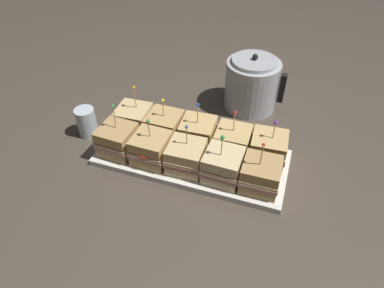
{
  "coord_description": "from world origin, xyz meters",
  "views": [
    {
      "loc": [
        0.25,
        -0.72,
        0.74
      ],
      "look_at": [
        0.0,
        0.0,
        0.06
      ],
      "focal_mm": 32.0,
      "sensor_mm": 36.0,
      "label": 1
    }
  ],
  "objects_px": {
    "sandwich_front_far_right": "(261,175)",
    "sandwich_back_right": "(233,142)",
    "sandwich_front_far_left": "(118,140)",
    "sandwich_back_far_right": "(268,149)",
    "kettle_steel": "(252,84)",
    "drinking_glass": "(87,122)",
    "serving_platter": "(192,157)",
    "sandwich_front_center": "(186,157)",
    "sandwich_back_left": "(165,127)",
    "sandwich_front_left": "(151,149)",
    "sandwich_back_far_left": "(134,120)",
    "sandwich_front_right": "(223,166)",
    "sandwich_back_center": "(197,133)"
  },
  "relations": [
    {
      "from": "sandwich_front_far_right",
      "to": "sandwich_back_right",
      "type": "bearing_deg",
      "value": 133.77
    },
    {
      "from": "sandwich_front_far_left",
      "to": "sandwich_back_far_right",
      "type": "height_order",
      "value": "sandwich_front_far_left"
    },
    {
      "from": "kettle_steel",
      "to": "drinking_glass",
      "type": "distance_m",
      "value": 0.59
    },
    {
      "from": "sandwich_back_far_right",
      "to": "sandwich_back_right",
      "type": "bearing_deg",
      "value": -179.6
    },
    {
      "from": "serving_platter",
      "to": "sandwich_front_center",
      "type": "height_order",
      "value": "sandwich_front_center"
    },
    {
      "from": "sandwich_back_right",
      "to": "sandwich_back_left",
      "type": "bearing_deg",
      "value": -179.46
    },
    {
      "from": "sandwich_front_left",
      "to": "sandwich_back_far_left",
      "type": "relative_size",
      "value": 0.89
    },
    {
      "from": "sandwich_front_far_left",
      "to": "sandwich_back_right",
      "type": "xyz_separation_m",
      "value": [
        0.33,
        0.11,
        -0.0
      ]
    },
    {
      "from": "serving_platter",
      "to": "kettle_steel",
      "type": "height_order",
      "value": "kettle_steel"
    },
    {
      "from": "serving_platter",
      "to": "sandwich_back_right",
      "type": "relative_size",
      "value": 3.7
    },
    {
      "from": "sandwich_front_left",
      "to": "sandwich_front_far_right",
      "type": "bearing_deg",
      "value": 0.09
    },
    {
      "from": "sandwich_front_left",
      "to": "sandwich_front_far_right",
      "type": "distance_m",
      "value": 0.32
    },
    {
      "from": "drinking_glass",
      "to": "sandwich_back_far_left",
      "type": "bearing_deg",
      "value": 16.5
    },
    {
      "from": "sandwich_front_far_right",
      "to": "sandwich_back_far_left",
      "type": "distance_m",
      "value": 0.45
    },
    {
      "from": "serving_platter",
      "to": "sandwich_front_center",
      "type": "xyz_separation_m",
      "value": [
        -0.0,
        -0.05,
        0.05
      ]
    },
    {
      "from": "sandwich_front_far_left",
      "to": "sandwich_front_left",
      "type": "relative_size",
      "value": 1.13
    },
    {
      "from": "sandwich_front_right",
      "to": "drinking_glass",
      "type": "height_order",
      "value": "sandwich_front_right"
    },
    {
      "from": "sandwich_front_far_left",
      "to": "sandwich_back_far_right",
      "type": "distance_m",
      "value": 0.45
    },
    {
      "from": "sandwich_front_left",
      "to": "sandwich_back_right",
      "type": "distance_m",
      "value": 0.25
    },
    {
      "from": "serving_platter",
      "to": "sandwich_back_right",
      "type": "xyz_separation_m",
      "value": [
        0.11,
        0.05,
        0.05
      ]
    },
    {
      "from": "sandwich_back_far_left",
      "to": "sandwich_back_right",
      "type": "height_order",
      "value": "sandwich_back_far_left"
    },
    {
      "from": "sandwich_front_far_left",
      "to": "sandwich_front_center",
      "type": "height_order",
      "value": "sandwich_front_far_left"
    },
    {
      "from": "sandwich_front_center",
      "to": "sandwich_back_far_right",
      "type": "xyz_separation_m",
      "value": [
        0.22,
        0.11,
        0.0
      ]
    },
    {
      "from": "sandwich_back_center",
      "to": "drinking_glass",
      "type": "bearing_deg",
      "value": -172.87
    },
    {
      "from": "serving_platter",
      "to": "sandwich_back_center",
      "type": "xyz_separation_m",
      "value": [
        -0.0,
        0.05,
        0.05
      ]
    },
    {
      "from": "sandwich_back_right",
      "to": "sandwich_front_right",
      "type": "bearing_deg",
      "value": -90.52
    },
    {
      "from": "sandwich_front_center",
      "to": "kettle_steel",
      "type": "bearing_deg",
      "value": 74.85
    },
    {
      "from": "serving_platter",
      "to": "sandwich_front_far_right",
      "type": "distance_m",
      "value": 0.23
    },
    {
      "from": "sandwich_front_center",
      "to": "drinking_glass",
      "type": "distance_m",
      "value": 0.37
    },
    {
      "from": "sandwich_front_far_left",
      "to": "sandwich_front_right",
      "type": "height_order",
      "value": "sandwich_front_far_left"
    },
    {
      "from": "sandwich_front_far_left",
      "to": "sandwich_back_center",
      "type": "height_order",
      "value": "sandwich_front_far_left"
    },
    {
      "from": "sandwich_front_right",
      "to": "sandwich_back_right",
      "type": "xyz_separation_m",
      "value": [
        0.0,
        0.11,
        -0.0
      ]
    },
    {
      "from": "sandwich_front_far_left",
      "to": "sandwich_front_center",
      "type": "distance_m",
      "value": 0.22
    },
    {
      "from": "sandwich_front_center",
      "to": "sandwich_back_far_left",
      "type": "xyz_separation_m",
      "value": [
        -0.22,
        0.11,
        0.0
      ]
    },
    {
      "from": "sandwich_back_far_left",
      "to": "sandwich_back_right",
      "type": "bearing_deg",
      "value": 0.24
    },
    {
      "from": "sandwich_front_far_right",
      "to": "drinking_glass",
      "type": "xyz_separation_m",
      "value": [
        -0.59,
        0.06,
        -0.01
      ]
    },
    {
      "from": "drinking_glass",
      "to": "sandwich_front_right",
      "type": "bearing_deg",
      "value": -7.65
    },
    {
      "from": "sandwich_front_center",
      "to": "sandwich_back_far_right",
      "type": "height_order",
      "value": "sandwich_front_center"
    },
    {
      "from": "sandwich_front_left",
      "to": "kettle_steel",
      "type": "height_order",
      "value": "kettle_steel"
    },
    {
      "from": "drinking_glass",
      "to": "sandwich_back_left",
      "type": "bearing_deg",
      "value": 9.67
    },
    {
      "from": "sandwich_front_far_right",
      "to": "sandwich_back_far_right",
      "type": "xyz_separation_m",
      "value": [
        0.0,
        0.11,
        0.0
      ]
    },
    {
      "from": "sandwich_back_right",
      "to": "drinking_glass",
      "type": "distance_m",
      "value": 0.48
    },
    {
      "from": "sandwich_back_far_right",
      "to": "drinking_glass",
      "type": "distance_m",
      "value": 0.59
    },
    {
      "from": "sandwich_front_left",
      "to": "sandwich_front_right",
      "type": "distance_m",
      "value": 0.22
    },
    {
      "from": "sandwich_back_far_left",
      "to": "sandwich_back_far_right",
      "type": "bearing_deg",
      "value": 0.28
    },
    {
      "from": "sandwich_front_center",
      "to": "sandwich_back_left",
      "type": "bearing_deg",
      "value": 135.84
    },
    {
      "from": "sandwich_front_left",
      "to": "sandwich_back_center",
      "type": "height_order",
      "value": "sandwich_back_center"
    },
    {
      "from": "serving_platter",
      "to": "sandwich_back_left",
      "type": "height_order",
      "value": "sandwich_back_left"
    },
    {
      "from": "sandwich_front_right",
      "to": "sandwich_back_left",
      "type": "xyz_separation_m",
      "value": [
        -0.22,
        0.11,
        -0.0
      ]
    },
    {
      "from": "sandwich_front_far_left",
      "to": "drinking_glass",
      "type": "height_order",
      "value": "sandwich_front_far_left"
    }
  ]
}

